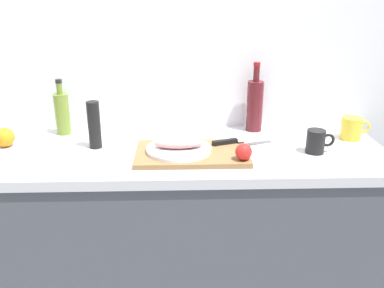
% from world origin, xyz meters
% --- Properties ---
extents(back_wall, '(3.20, 0.05, 2.50)m').
position_xyz_m(back_wall, '(0.00, 0.33, 1.25)').
color(back_wall, white).
rests_on(back_wall, ground_plane).
extents(kitchen_counter, '(2.00, 0.60, 0.90)m').
position_xyz_m(kitchen_counter, '(0.00, 0.00, 0.45)').
color(kitchen_counter, '#4C5159').
rests_on(kitchen_counter, ground_plane).
extents(cutting_board, '(0.45, 0.27, 0.02)m').
position_xyz_m(cutting_board, '(0.19, -0.08, 0.91)').
color(cutting_board, olive).
rests_on(cutting_board, kitchen_counter).
extents(white_plate, '(0.26, 0.26, 0.01)m').
position_xyz_m(white_plate, '(0.14, -0.07, 0.93)').
color(white_plate, white).
rests_on(white_plate, cutting_board).
extents(fish_fillet, '(0.19, 0.08, 0.04)m').
position_xyz_m(fish_fillet, '(0.14, -0.07, 0.95)').
color(fish_fillet, tan).
rests_on(fish_fillet, white_plate).
extents(chef_knife, '(0.28, 0.12, 0.02)m').
position_xyz_m(chef_knife, '(0.38, 0.01, 0.93)').
color(chef_knife, silver).
rests_on(chef_knife, cutting_board).
extents(tomato_0, '(0.06, 0.06, 0.06)m').
position_xyz_m(tomato_0, '(0.38, -0.17, 0.95)').
color(tomato_0, red).
rests_on(tomato_0, cutting_board).
extents(olive_oil_bottle, '(0.06, 0.06, 0.25)m').
position_xyz_m(olive_oil_bottle, '(-0.39, 0.21, 1.00)').
color(olive_oil_bottle, olive).
rests_on(olive_oil_bottle, kitchen_counter).
extents(wine_bottle, '(0.07, 0.07, 0.32)m').
position_xyz_m(wine_bottle, '(0.49, 0.24, 1.02)').
color(wine_bottle, '#59191E').
rests_on(wine_bottle, kitchen_counter).
extents(coffee_mug_0, '(0.12, 0.08, 0.10)m').
position_xyz_m(coffee_mug_0, '(0.70, -0.06, 0.95)').
color(coffee_mug_0, black).
rests_on(coffee_mug_0, kitchen_counter).
extents(coffee_mug_1, '(0.13, 0.09, 0.10)m').
position_xyz_m(coffee_mug_1, '(0.90, 0.10, 0.95)').
color(coffee_mug_1, yellow).
rests_on(coffee_mug_1, kitchen_counter).
extents(orange_1, '(0.08, 0.08, 0.08)m').
position_xyz_m(orange_1, '(-0.59, 0.05, 0.94)').
color(orange_1, orange).
rests_on(orange_1, kitchen_counter).
extents(pepper_mill, '(0.05, 0.05, 0.20)m').
position_xyz_m(pepper_mill, '(-0.21, 0.03, 1.00)').
color(pepper_mill, black).
rests_on(pepper_mill, kitchen_counter).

